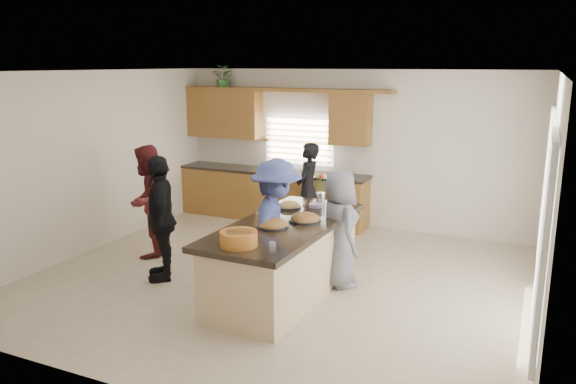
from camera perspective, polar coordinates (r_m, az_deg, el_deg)
The scene contains 18 objects.
floor at distance 7.82m, azimuth -0.90°, elevation -8.81°, with size 6.50×6.50×0.00m, color beige.
room_shell at distance 7.34m, azimuth -0.95°, elevation 5.12°, with size 6.52×6.02×2.81m.
back_cabinetry at distance 10.55m, azimuth -1.75°, elevation 2.09°, with size 4.08×0.66×2.46m.
right_wall_glazing at distance 6.61m, azimuth 24.61°, elevation -1.89°, with size 0.06×4.00×2.25m.
island at distance 7.19m, azimuth -0.35°, elevation -6.96°, with size 1.23×2.73×0.95m.
platter_front at distance 6.84m, azimuth -1.62°, elevation -3.38°, with size 0.40×0.40×0.16m.
platter_mid at distance 7.11m, azimuth 1.74°, elevation -2.76°, with size 0.41×0.41×0.17m.
platter_back at distance 7.74m, azimuth 0.10°, elevation -1.44°, with size 0.34×0.34×0.14m.
salad_bowl at distance 6.17m, azimuth -5.03°, elevation -4.67°, with size 0.41×0.41×0.16m.
clear_cup at distance 5.98m, azimuth -1.59°, elevation -5.57°, with size 0.07×0.07×0.11m, color white.
plate_stack at distance 7.81m, azimuth 2.84°, elevation -1.36°, with size 0.19×0.19×0.05m, color #C393D6.
flower_vase at distance 7.92m, azimuth 3.34°, elevation 0.37°, with size 0.14×0.14×0.43m.
potted_plant at distance 10.93m, azimuth -6.49°, elevation 11.46°, with size 0.42×0.36×0.46m, color #316E2C.
woman_left_back at distance 9.58m, azimuth 2.03°, elevation 0.28°, with size 0.58×0.38×1.60m, color black.
woman_left_mid at distance 8.76m, azimuth -14.10°, elevation -0.94°, with size 0.83×0.65×1.71m, color maroon.
woman_left_front at distance 7.78m, azimuth -12.77°, elevation -2.59°, with size 1.01×0.42×1.72m, color black.
woman_right_back at distance 7.09m, azimuth -1.22°, elevation -3.63°, with size 1.13×0.65×1.76m, color #3F4B8A.
woman_right_front at distance 7.41m, azimuth 5.21°, elevation -3.72°, with size 0.76×0.50×1.56m, color slate.
Camera 1 is at (3.13, -6.56, 2.90)m, focal length 35.00 mm.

